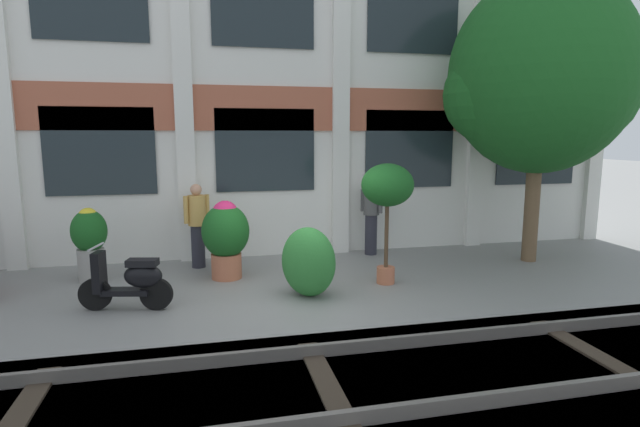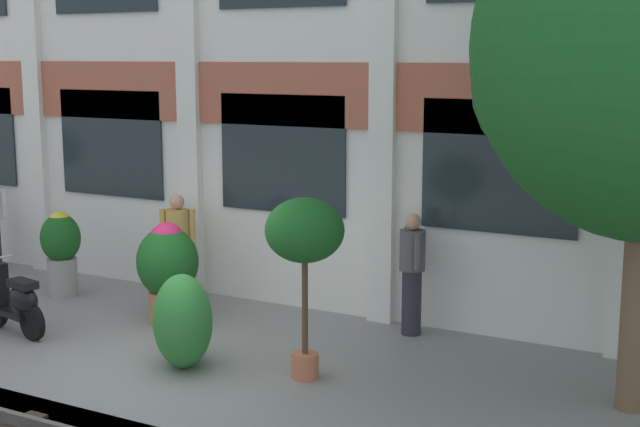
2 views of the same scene
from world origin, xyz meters
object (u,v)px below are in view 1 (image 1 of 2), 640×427
(potted_plant_fluted_column, at_px, (90,239))
(topiary_hedge, at_px, (308,262))
(resident_by_doorway, at_px, (197,223))
(potted_plant_low_pan, at_px, (387,190))
(resident_near_plants, at_px, (371,215))
(scooter_second_parked, at_px, (130,281))
(broadleaf_tree, at_px, (540,80))
(potted_plant_stone_basin, at_px, (226,234))

(potted_plant_fluted_column, xyz_separation_m, topiary_hedge, (3.58, -1.68, -0.20))
(resident_by_doorway, distance_m, topiary_hedge, 2.82)
(potted_plant_low_pan, relative_size, resident_near_plants, 1.29)
(scooter_second_parked, xyz_separation_m, topiary_hedge, (2.70, 0.06, 0.12))
(broadleaf_tree, relative_size, potted_plant_stone_basin, 4.00)
(potted_plant_low_pan, bearing_deg, resident_by_doorway, 150.18)
(potted_plant_stone_basin, distance_m, scooter_second_parked, 2.03)
(resident_near_plants, bearing_deg, resident_by_doorway, -36.51)
(scooter_second_parked, height_order, resident_near_plants, resident_near_plants)
(broadleaf_tree, bearing_deg, potted_plant_fluted_column, 176.73)
(broadleaf_tree, relative_size, topiary_hedge, 5.05)
(potted_plant_fluted_column, height_order, resident_by_doorway, resident_by_doorway)
(potted_plant_fluted_column, distance_m, topiary_hedge, 3.96)
(potted_plant_stone_basin, bearing_deg, scooter_second_parked, -136.85)
(potted_plant_fluted_column, relative_size, resident_by_doorway, 0.80)
(potted_plant_low_pan, distance_m, scooter_second_parked, 4.35)
(scooter_second_parked, bearing_deg, potted_plant_low_pan, -161.98)
(broadleaf_tree, height_order, resident_near_plants, broadleaf_tree)
(scooter_second_parked, distance_m, resident_by_doorway, 2.49)
(potted_plant_fluted_column, xyz_separation_m, potted_plant_stone_basin, (2.34, -0.37, 0.05))
(broadleaf_tree, bearing_deg, topiary_hedge, -166.23)
(potted_plant_stone_basin, bearing_deg, potted_plant_low_pan, -19.29)
(potted_plant_stone_basin, bearing_deg, resident_by_doorway, 119.48)
(potted_plant_low_pan, distance_m, potted_plant_fluted_column, 5.28)
(potted_plant_stone_basin, height_order, topiary_hedge, potted_plant_stone_basin)
(potted_plant_fluted_column, relative_size, scooter_second_parked, 0.96)
(potted_plant_low_pan, relative_size, scooter_second_parked, 1.53)
(resident_by_doorway, bearing_deg, potted_plant_stone_basin, 3.44)
(potted_plant_stone_basin, height_order, resident_by_doorway, resident_by_doorway)
(topiary_hedge, bearing_deg, resident_near_plants, 52.44)
(scooter_second_parked, bearing_deg, resident_by_doorway, -100.78)
(resident_near_plants, bearing_deg, potted_plant_fluted_column, -32.48)
(topiary_hedge, bearing_deg, potted_plant_low_pan, 14.11)
(resident_by_doorway, height_order, topiary_hedge, resident_by_doorway)
(resident_near_plants, bearing_deg, scooter_second_parked, -11.81)
(potted_plant_fluted_column, bearing_deg, scooter_second_parked, -63.08)
(potted_plant_stone_basin, distance_m, resident_by_doorway, 1.02)
(broadleaf_tree, distance_m, resident_near_plants, 4.26)
(resident_near_plants, bearing_deg, broadleaf_tree, 116.77)
(potted_plant_fluted_column, height_order, topiary_hedge, potted_plant_fluted_column)
(potted_plant_low_pan, bearing_deg, scooter_second_parked, -174.16)
(resident_by_doorway, xyz_separation_m, resident_near_plants, (3.63, 0.25, -0.01))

